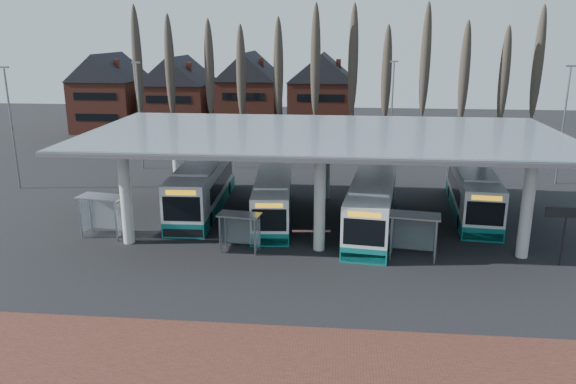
# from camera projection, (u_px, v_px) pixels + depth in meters

# --- Properties ---
(ground) EXTENTS (140.00, 140.00, 0.00)m
(ground) POSITION_uv_depth(u_px,v_px,m) (317.00, 266.00, 31.99)
(ground) COLOR black
(ground) RESTS_ON ground
(station_canopy) EXTENTS (32.00, 16.00, 6.34)m
(station_canopy) POSITION_uv_depth(u_px,v_px,m) (324.00, 141.00, 38.08)
(station_canopy) COLOR beige
(station_canopy) RESTS_ON ground
(poplar_row) EXTENTS (45.10, 1.10, 14.50)m
(poplar_row) POSITION_uv_depth(u_px,v_px,m) (333.00, 70.00, 61.15)
(poplar_row) COLOR #473D33
(poplar_row) RESTS_ON ground
(townhouse_row) EXTENTS (36.80, 10.30, 12.25)m
(townhouse_row) POSITION_uv_depth(u_px,v_px,m) (214.00, 86.00, 73.93)
(townhouse_row) COLOR brown
(townhouse_row) RESTS_ON ground
(lamp_post_a) EXTENTS (0.80, 0.16, 10.17)m
(lamp_post_a) POSITION_uv_depth(u_px,v_px,m) (139.00, 114.00, 53.25)
(lamp_post_a) COLOR slate
(lamp_post_a) RESTS_ON ground
(lamp_post_b) EXTENTS (0.80, 0.16, 10.17)m
(lamp_post_b) POSITION_uv_depth(u_px,v_px,m) (392.00, 111.00, 54.84)
(lamp_post_b) COLOR slate
(lamp_post_b) RESTS_ON ground
(lamp_post_c) EXTENTS (0.80, 0.16, 10.17)m
(lamp_post_c) POSITION_uv_depth(u_px,v_px,m) (563.00, 123.00, 47.79)
(lamp_post_c) COLOR slate
(lamp_post_c) RESTS_ON ground
(lamp_post_d) EXTENTS (0.80, 0.16, 10.17)m
(lamp_post_d) POSITION_uv_depth(u_px,v_px,m) (12.00, 126.00, 46.34)
(lamp_post_d) COLOR slate
(lamp_post_d) RESTS_ON ground
(bus_0) EXTENTS (3.28, 13.10, 3.61)m
(bus_0) POSITION_uv_depth(u_px,v_px,m) (203.00, 186.00, 41.99)
(bus_0) COLOR white
(bus_0) RESTS_ON ground
(bus_1) EXTENTS (3.31, 11.50, 3.15)m
(bus_1) POSITION_uv_depth(u_px,v_px,m) (273.00, 198.00, 39.86)
(bus_1) COLOR white
(bus_1) RESTS_ON ground
(bus_2) EXTENTS (4.18, 12.84, 3.50)m
(bus_2) POSITION_uv_depth(u_px,v_px,m) (372.00, 205.00, 37.70)
(bus_2) COLOR white
(bus_2) RESTS_ON ground
(bus_3) EXTENTS (3.72, 12.48, 3.42)m
(bus_3) POSITION_uv_depth(u_px,v_px,m) (472.00, 191.00, 40.98)
(bus_3) COLOR white
(bus_3) RESTS_ON ground
(shelter_0) EXTENTS (3.13, 1.88, 2.74)m
(shelter_0) POSITION_uv_depth(u_px,v_px,m) (103.00, 207.00, 36.13)
(shelter_0) COLOR gray
(shelter_0) RESTS_ON ground
(shelter_1) EXTENTS (2.69, 1.59, 2.36)m
(shelter_1) POSITION_uv_depth(u_px,v_px,m) (240.00, 224.00, 33.78)
(shelter_1) COLOR gray
(shelter_1) RESTS_ON ground
(shelter_2) EXTENTS (3.10, 1.88, 2.70)m
(shelter_2) POSITION_uv_depth(u_px,v_px,m) (414.00, 226.00, 32.61)
(shelter_2) COLOR gray
(shelter_2) RESTS_ON ground
(info_sign_0) EXTENTS (2.33, 0.22, 3.46)m
(info_sign_0) POSITION_uv_depth(u_px,v_px,m) (566.00, 217.00, 31.24)
(info_sign_0) COLOR black
(info_sign_0) RESTS_ON ground
(barrier) EXTENTS (2.37, 0.75, 1.19)m
(barrier) POSITION_uv_depth(u_px,v_px,m) (311.00, 232.00, 34.70)
(barrier) COLOR black
(barrier) RESTS_ON ground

